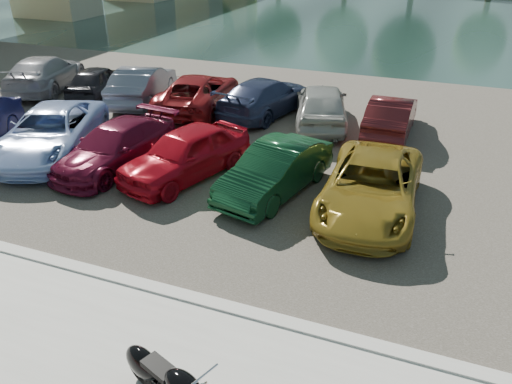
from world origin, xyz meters
The scene contains 16 objects.
kerb centered at (0.00, 2.00, 0.07)m, with size 60.00×0.30×0.14m, color #B7B5AC.
parking_lot centered at (0.00, 11.00, 0.02)m, with size 60.00×18.00×0.04m, color #3E3B32.
river centered at (0.00, 40.00, 0.00)m, with size 120.00×40.00×0.00m, color #182B28.
motorcycle centered at (-0.11, -0.29, 0.56)m, with size 2.24×1.09×1.05m.
car_2 centered at (-8.34, 6.76, 0.77)m, with size 2.41×5.22×1.45m, color #9FB7E8.
car_3 centered at (-5.89, 6.69, 0.69)m, with size 1.81×4.46×1.29m, color #5B0D25.
car_4 centered at (-3.61, 6.84, 0.76)m, with size 1.71×4.24×1.45m, color #AD0B19.
car_5 centered at (-0.90, 6.80, 0.71)m, with size 1.42×4.06×1.34m, color #0E361D.
car_6 centered at (1.65, 6.75, 0.72)m, with size 2.27×4.93×1.37m, color olive.
car_7 centered at (-13.62, 12.42, 0.79)m, with size 2.10×5.16×1.50m, color gray.
car_8 centered at (-10.92, 12.54, 0.69)m, with size 1.53×3.79×1.29m, color black.
car_9 centered at (-8.62, 12.43, 0.79)m, with size 1.58×4.53×1.49m, color slate.
car_10 centered at (-6.07, 12.41, 0.74)m, with size 2.32×5.03×1.40m, color maroon.
car_11 centered at (-3.40, 12.82, 0.74)m, with size 1.95×4.79×1.39m, color navy.
car_12 centered at (-1.11, 12.45, 0.80)m, with size 1.80×4.48×1.53m, color #A9AAA6.
car_13 centered at (1.37, 12.40, 0.71)m, with size 1.42×4.06×1.34m, color #4D1417.
Camera 1 is at (2.96, -4.60, 6.39)m, focal length 35.00 mm.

